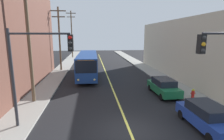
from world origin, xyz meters
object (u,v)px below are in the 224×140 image
parked_car_blue (207,116)px  fire_hydrant (193,93)px  utility_pole_far (72,32)px  utility_pole_near (28,30)px  city_bus (88,63)px  traffic_signal_left_corner (38,60)px  utility_pole_mid (59,36)px  parked_car_green (164,86)px

parked_car_blue → fire_hydrant: 5.41m
utility_pole_far → fire_hydrant: utility_pole_far is taller
utility_pole_far → utility_pole_near: bearing=-90.4°
city_bus → traffic_signal_left_corner: bearing=-100.4°
utility_pole_mid → traffic_signal_left_corner: (1.80, -18.73, -1.32)m
parked_car_blue → utility_pole_far: bearing=107.5°
utility_pole_near → utility_pole_mid: size_ratio=1.11×
utility_pole_far → traffic_signal_left_corner: (1.61, -35.84, -2.17)m
city_bus → traffic_signal_left_corner: (-2.65, -14.39, 2.49)m
traffic_signal_left_corner → parked_car_blue: bearing=-8.4°
city_bus → utility_pole_near: utility_pole_near is taller
city_bus → utility_pole_mid: bearing=135.8°
utility_pole_mid → traffic_signal_left_corner: utility_pole_mid is taller
parked_car_blue → utility_pole_mid: bearing=120.6°
city_bus → parked_car_blue: size_ratio=2.74×
utility_pole_mid → fire_hydrant: (14.06, -15.24, -5.04)m
city_bus → parked_car_green: city_bus is taller
utility_pole_near → traffic_signal_left_corner: bearing=-67.2°
utility_pole_near → parked_car_blue: bearing=-26.0°
utility_pole_far → fire_hydrant: (13.87, -32.36, -5.89)m
utility_pole_mid → utility_pole_near: bearing=-90.1°
fire_hydrant → utility_pole_far: bearing=113.2°
traffic_signal_left_corner → city_bus: bearing=79.6°
city_bus → utility_pole_mid: size_ratio=1.22×
parked_car_blue → parked_car_green: same height
parked_car_green → traffic_signal_left_corner: 11.86m
utility_pole_mid → fire_hydrant: size_ratio=11.85×
utility_pole_near → fire_hydrant: (14.10, -0.87, -5.62)m
utility_pole_far → traffic_signal_left_corner: 35.95m
utility_pole_near → fire_hydrant: bearing=-3.5°
utility_pole_mid → utility_pole_far: (0.19, 17.12, 0.85)m
city_bus → utility_pole_mid: 7.29m
utility_pole_near → utility_pole_far: size_ratio=0.95×
parked_car_green → utility_pole_far: utility_pole_far is taller
city_bus → utility_pole_near: bearing=-114.1°
city_bus → fire_hydrant: bearing=-48.6°
parked_car_green → utility_pole_mid: utility_pole_mid is taller
city_bus → parked_car_green: 11.97m
parked_car_blue → utility_pole_far: 39.57m
parked_car_green → utility_pole_near: bearing=-176.5°
parked_car_blue → city_bus: bearing=115.3°
utility_pole_mid → traffic_signal_left_corner: 18.86m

